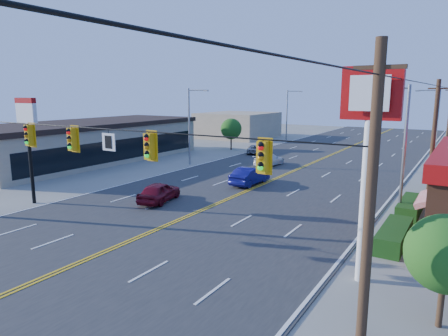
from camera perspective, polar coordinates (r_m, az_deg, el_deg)
The scene contains 19 objects.
ground at distance 19.98m, azimuth -17.68°, elevation -11.93°, with size 160.00×160.00×0.00m, color gray.
road at distance 35.63m, azimuth 7.45°, elevation -1.55°, with size 20.00×120.00×0.06m, color #2D2D30.
signal_span at distance 18.79m, azimuth -18.75°, elevation 2.08°, with size 24.32×0.34×9.00m.
kfc_pylon at distance 16.17m, azimuth 20.02°, elevation 4.84°, with size 2.20×0.36×8.50m.
strip_mall at distance 47.24m, azimuth -18.72°, elevation 3.71°, with size 10.40×26.40×4.40m.
pizza_hut_sign at distance 29.90m, azimuth -26.25°, elevation 5.11°, with size 1.90×0.30×6.85m.
streetlight_se at distance 26.18m, azimuth 23.98°, elevation 3.18°, with size 2.55×0.25×8.00m.
streetlight_ne at distance 49.98m, azimuth 27.93°, elevation 6.00°, with size 2.55×0.25×8.00m.
streetlight_sw at distance 42.18m, azimuth -4.79°, elevation 6.55°, with size 2.55×0.25×8.00m.
streetlight_nw at distance 64.89m, azimuth 9.15°, elevation 7.88°, with size 2.55×0.25×8.00m.
utility_pole_near at distance 30.02m, azimuth 27.68°, elevation 3.12°, with size 0.28×0.28×8.40m, color #47301E.
utility_pole_mid at distance 47.93m, azimuth 29.39°, elevation 5.34°, with size 0.28×0.28×8.40m, color #47301E.
tree_kfc_front at distance 14.65m, azimuth 29.15°, elevation -10.67°, with size 2.52×2.52×3.78m.
tree_west at distance 53.50m, azimuth 1.03°, elevation 5.60°, with size 2.80×2.80×4.20m.
bld_west_far at distance 69.12m, azimuth 2.00°, elevation 6.16°, with size 11.00×12.00×4.20m, color tan.
car_magenta at distance 28.12m, azimuth -9.23°, elevation -3.51°, with size 1.63×4.05×1.38m, color maroon.
car_blue at distance 33.05m, azimuth 3.72°, elevation -1.20°, with size 1.54×4.41×1.45m, color navy.
car_white at distance 41.91m, azimuth 6.46°, elevation 1.13°, with size 1.73×4.25×1.23m, color white.
car_silver at distance 50.18m, azimuth 4.43°, elevation 2.65°, with size 1.80×3.90×1.08m, color #9E9DA2.
Camera 1 is at (14.30, -11.77, 7.50)m, focal length 32.00 mm.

